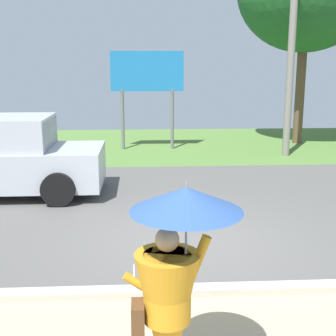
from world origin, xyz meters
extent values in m
cube|color=#565451|center=(0.00, 2.00, -0.05)|extent=(40.00, 8.00, 0.10)
cube|color=#547A37|center=(0.00, 10.00, -0.05)|extent=(40.00, 8.00, 0.10)
cube|color=#B2AD9E|center=(0.00, -2.00, 0.05)|extent=(40.00, 0.24, 0.10)
cone|color=orange|center=(-0.58, -3.97, 0.73)|extent=(0.60, 0.60, 1.45)
cylinder|color=orange|center=(-0.58, -3.97, 1.12)|extent=(0.44, 0.44, 0.65)
sphere|color=tan|center=(-0.58, -3.97, 1.59)|extent=(0.22, 0.22, 0.22)
cylinder|color=orange|center=(-0.30, -3.97, 1.40)|extent=(0.24, 0.09, 0.45)
cylinder|color=orange|center=(-0.84, -3.95, 1.16)|extent=(0.29, 0.08, 0.24)
cylinder|color=gray|center=(-0.41, -3.97, 1.62)|extent=(0.02, 0.02, 0.75)
cone|color=#33569E|center=(-0.41, -3.97, 1.96)|extent=(1.01, 1.01, 0.22)
cylinder|color=gray|center=(-0.41, -3.97, 2.08)|extent=(0.02, 0.02, 0.10)
cube|color=#B7B7BC|center=(-0.88, -3.92, 1.25)|extent=(0.02, 0.11, 0.16)
cube|color=brown|center=(-0.85, -4.02, 0.85)|extent=(0.12, 0.24, 0.30)
cube|color=#ADB2BA|center=(-3.86, 3.18, 1.43)|extent=(1.80, 1.84, 0.90)
cube|color=#2D3842|center=(-3.01, 3.18, 1.43)|extent=(0.10, 1.70, 0.77)
cylinder|color=black|center=(-2.66, 4.18, 0.38)|extent=(0.76, 0.28, 0.76)
cylinder|color=black|center=(-2.66, 2.18, 0.38)|extent=(0.76, 0.28, 0.76)
cylinder|color=gray|center=(4.10, 7.46, 3.83)|extent=(0.24, 0.24, 7.65)
cylinder|color=slate|center=(-1.48, 9.00, 1.10)|extent=(0.12, 0.12, 2.20)
cylinder|color=slate|center=(0.32, 9.00, 1.10)|extent=(0.12, 0.12, 2.20)
cube|color=#1E72B2|center=(-0.58, 9.00, 2.80)|extent=(2.60, 0.10, 1.40)
cylinder|color=brown|center=(5.32, 9.96, 2.08)|extent=(0.36, 0.36, 4.16)
camera|label=1|loc=(-0.79, -7.84, 3.13)|focal=49.68mm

